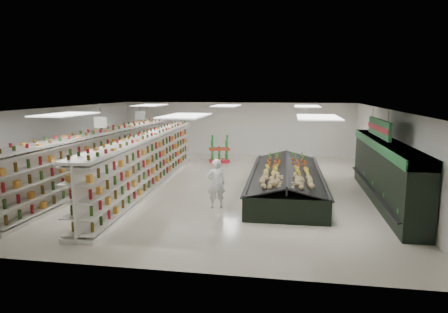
% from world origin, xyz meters
% --- Properties ---
extents(floor, '(16.00, 16.00, 0.00)m').
position_xyz_m(floor, '(0.00, 0.00, 0.00)').
color(floor, beige).
rests_on(floor, ground).
extents(ceiling, '(14.00, 16.00, 0.02)m').
position_xyz_m(ceiling, '(0.00, 0.00, 3.20)').
color(ceiling, white).
rests_on(ceiling, wall_back).
extents(wall_back, '(14.00, 0.02, 3.20)m').
position_xyz_m(wall_back, '(0.00, 8.00, 1.60)').
color(wall_back, white).
rests_on(wall_back, floor).
extents(wall_front, '(14.00, 0.02, 3.20)m').
position_xyz_m(wall_front, '(0.00, -8.00, 1.60)').
color(wall_front, white).
rests_on(wall_front, floor).
extents(wall_left, '(0.02, 16.00, 3.20)m').
position_xyz_m(wall_left, '(-7.00, 0.00, 1.60)').
color(wall_left, white).
rests_on(wall_left, floor).
extents(wall_right, '(0.02, 16.00, 3.20)m').
position_xyz_m(wall_right, '(7.00, 0.00, 1.60)').
color(wall_right, white).
rests_on(wall_right, floor).
extents(produce_wall_case, '(0.93, 8.00, 2.20)m').
position_xyz_m(produce_wall_case, '(6.53, -1.50, 1.24)').
color(produce_wall_case, black).
rests_on(produce_wall_case, floor).
extents(aisle_sign_near, '(0.52, 0.06, 0.75)m').
position_xyz_m(aisle_sign_near, '(-3.80, -2.00, 2.75)').
color(aisle_sign_near, white).
rests_on(aisle_sign_near, ceiling).
extents(aisle_sign_far, '(0.52, 0.06, 0.75)m').
position_xyz_m(aisle_sign_far, '(-3.80, 2.00, 2.75)').
color(aisle_sign_far, white).
rests_on(aisle_sign_far, ceiling).
extents(hortifruti_banner, '(0.12, 3.20, 0.95)m').
position_xyz_m(hortifruti_banner, '(6.25, -1.50, 2.65)').
color(hortifruti_banner, '#1D6C31').
rests_on(hortifruti_banner, ceiling).
extents(gondola_left, '(1.49, 12.94, 2.24)m').
position_xyz_m(gondola_left, '(-4.61, -0.37, 1.03)').
color(gondola_left, white).
rests_on(gondola_left, floor).
extents(gondola_center, '(1.48, 12.46, 2.15)m').
position_xyz_m(gondola_center, '(-2.46, -0.73, 0.99)').
color(gondola_center, white).
rests_on(gondola_center, floor).
extents(produce_island, '(2.87, 7.69, 1.14)m').
position_xyz_m(produce_island, '(3.11, -0.65, 0.52)').
color(produce_island, black).
rests_on(produce_island, floor).
extents(soda_endcap, '(1.26, 1.01, 1.41)m').
position_xyz_m(soda_endcap, '(-0.59, 5.36, 0.68)').
color(soda_endcap, red).
rests_on(soda_endcap, floor).
extents(shopper_main, '(0.72, 0.59, 1.68)m').
position_xyz_m(shopper_main, '(0.80, -3.10, 0.84)').
color(shopper_main, silver).
rests_on(shopper_main, floor).
extents(shopper_background, '(0.84, 1.05, 1.89)m').
position_xyz_m(shopper_background, '(-3.55, 3.49, 0.94)').
color(shopper_background, tan).
rests_on(shopper_background, floor).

